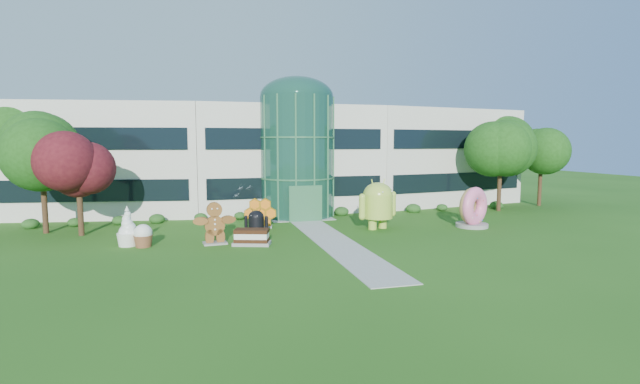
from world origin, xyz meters
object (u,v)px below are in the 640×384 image
object	(u,v)px
android_black	(256,220)
donut	(472,207)
android_green	(378,202)
gingerbread	(215,223)

from	to	relation	value
android_black	donut	size ratio (longest dim) A/B	0.64
android_green	android_black	size ratio (longest dim) A/B	2.04
android_black	gingerbread	size ratio (longest dim) A/B	0.68
donut	android_black	bearing A→B (deg)	149.47
android_green	donut	xyz separation A→B (m)	(6.86, -1.14, -0.46)
android_green	donut	size ratio (longest dim) A/B	1.31
donut	gingerbread	bearing A→B (deg)	157.15
android_green	gingerbread	world-z (taller)	android_green
donut	android_green	bearing A→B (deg)	144.74
android_black	donut	bearing A→B (deg)	17.62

